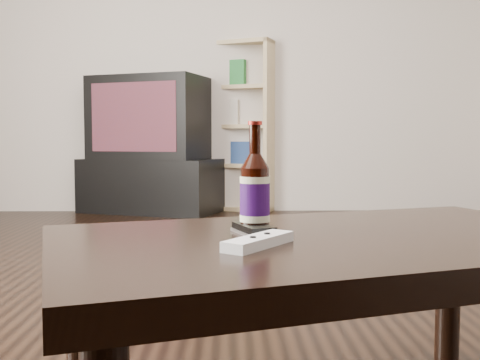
{
  "coord_description": "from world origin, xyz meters",
  "views": [
    {
      "loc": [
        0.14,
        -1.74,
        0.59
      ],
      "look_at": [
        0.16,
        -0.62,
        0.51
      ],
      "focal_mm": 42.0,
      "sensor_mm": 36.0,
      "label": 1
    }
  ],
  "objects_px": {
    "tv_stand": "(151,186)",
    "bookshelf": "(232,124)",
    "phone": "(254,229)",
    "coffee_table": "(338,262)",
    "beer_bottle": "(255,193)",
    "tv": "(150,118)",
    "remote": "(259,241)"
  },
  "relations": [
    {
      "from": "tv_stand",
      "to": "bookshelf",
      "type": "relative_size",
      "value": 0.78
    },
    {
      "from": "phone",
      "to": "bookshelf",
      "type": "bearing_deg",
      "value": 69.61
    },
    {
      "from": "bookshelf",
      "to": "coffee_table",
      "type": "bearing_deg",
      "value": -63.28
    },
    {
      "from": "beer_bottle",
      "to": "bookshelf",
      "type": "bearing_deg",
      "value": 90.37
    },
    {
      "from": "tv",
      "to": "remote",
      "type": "xyz_separation_m",
      "value": [
        0.7,
        -3.7,
        -0.36
      ]
    },
    {
      "from": "beer_bottle",
      "to": "phone",
      "type": "distance_m",
      "value": 0.07
    },
    {
      "from": "tv",
      "to": "remote",
      "type": "distance_m",
      "value": 3.79
    },
    {
      "from": "phone",
      "to": "remote",
      "type": "bearing_deg",
      "value": -109.56
    },
    {
      "from": "beer_bottle",
      "to": "phone",
      "type": "bearing_deg",
      "value": -97.71
    },
    {
      "from": "remote",
      "to": "phone",
      "type": "bearing_deg",
      "value": 126.85
    },
    {
      "from": "coffee_table",
      "to": "beer_bottle",
      "type": "relative_size",
      "value": 5.55
    },
    {
      "from": "phone",
      "to": "remote",
      "type": "height_order",
      "value": "remote"
    },
    {
      "from": "tv_stand",
      "to": "remote",
      "type": "bearing_deg",
      "value": -59.03
    },
    {
      "from": "beer_bottle",
      "to": "remote",
      "type": "xyz_separation_m",
      "value": [
        -0.0,
        -0.16,
        -0.07
      ]
    },
    {
      "from": "bookshelf",
      "to": "remote",
      "type": "height_order",
      "value": "bookshelf"
    },
    {
      "from": "tv_stand",
      "to": "coffee_table",
      "type": "relative_size",
      "value": 0.89
    },
    {
      "from": "bookshelf",
      "to": "phone",
      "type": "relative_size",
      "value": 11.59
    },
    {
      "from": "coffee_table",
      "to": "phone",
      "type": "distance_m",
      "value": 0.18
    },
    {
      "from": "bookshelf",
      "to": "remote",
      "type": "bearing_deg",
      "value": -65.72
    },
    {
      "from": "coffee_table",
      "to": "phone",
      "type": "height_order",
      "value": "phone"
    },
    {
      "from": "tv",
      "to": "phone",
      "type": "height_order",
      "value": "tv"
    },
    {
      "from": "tv_stand",
      "to": "phone",
      "type": "distance_m",
      "value": 3.64
    },
    {
      "from": "bookshelf",
      "to": "remote",
      "type": "distance_m",
      "value": 3.95
    },
    {
      "from": "tv_stand",
      "to": "bookshelf",
      "type": "height_order",
      "value": "bookshelf"
    },
    {
      "from": "tv",
      "to": "bookshelf",
      "type": "bearing_deg",
      "value": 39.37
    },
    {
      "from": "beer_bottle",
      "to": "remote",
      "type": "height_order",
      "value": "beer_bottle"
    },
    {
      "from": "tv_stand",
      "to": "coffee_table",
      "type": "height_order",
      "value": "tv_stand"
    },
    {
      "from": "tv_stand",
      "to": "phone",
      "type": "height_order",
      "value": "tv_stand"
    },
    {
      "from": "tv_stand",
      "to": "coffee_table",
      "type": "distance_m",
      "value": 3.69
    },
    {
      "from": "beer_bottle",
      "to": "tv",
      "type": "bearing_deg",
      "value": 101.25
    },
    {
      "from": "remote",
      "to": "bookshelf",
      "type": "bearing_deg",
      "value": 126.06
    },
    {
      "from": "remote",
      "to": "tv_stand",
      "type": "bearing_deg",
      "value": 136.47
    }
  ]
}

